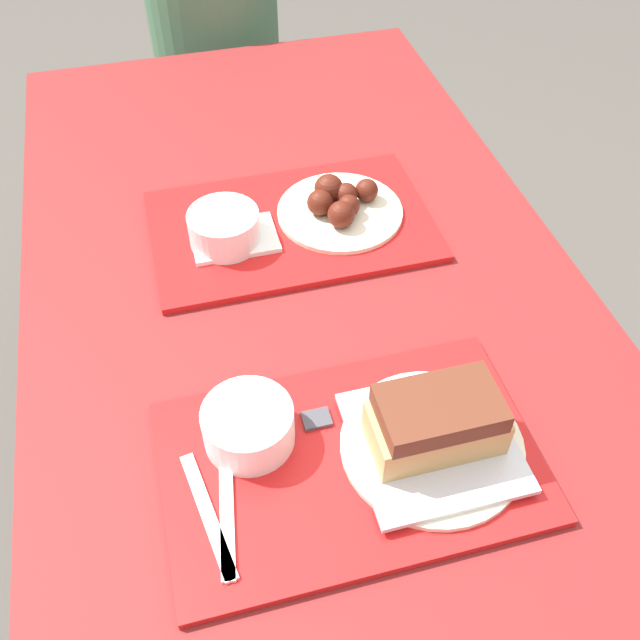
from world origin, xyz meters
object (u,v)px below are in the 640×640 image
Objects in this scene: tray_near at (350,462)px; tray_far at (291,226)px; wings_plate_far at (339,205)px; bowl_coleslaw_far at (224,226)px; person_seated_across at (214,21)px; bowl_coleslaw_near at (248,424)px; brisket_sandwich_plate at (435,431)px.

tray_far is at bearing 85.85° from tray_near.
tray_far is at bearing -177.07° from wings_plate_far.
tray_far is 4.05× the size of bowl_coleslaw_far.
person_seated_across reaches higher than tray_near.
bowl_coleslaw_far is at bearing -170.96° from tray_far.
bowl_coleslaw_far is at bearing -97.43° from person_seated_across.
tray_near is 0.46m from tray_far.
wings_plate_far is at bearing 60.13° from bowl_coleslaw_near.
person_seated_across reaches higher than tray_far.
bowl_coleslaw_near reaches higher than tray_far.
tray_far is at bearing 69.73° from bowl_coleslaw_near.
person_seated_across is (0.12, 0.89, -0.08)m from bowl_coleslaw_far.
tray_far is 0.12m from bowl_coleslaw_far.
bowl_coleslaw_near and bowl_coleslaw_far have the same top height.
person_seated_across reaches higher than bowl_coleslaw_far.
tray_far is 2.19× the size of wings_plate_far.
bowl_coleslaw_far is 0.90m from person_seated_across.
brisket_sandwich_plate is 0.32× the size of person_seated_across.
tray_far is 4.05× the size of bowl_coleslaw_near.
tray_near is at bearing -104.22° from wings_plate_far.
wings_plate_far is (0.12, 0.46, 0.02)m from tray_near.
person_seated_across reaches higher than bowl_coleslaw_near.
brisket_sandwich_plate is (0.10, -0.01, 0.04)m from tray_near.
bowl_coleslaw_far is at bearing 84.85° from bowl_coleslaw_near.
bowl_coleslaw_near is at bearing 161.97° from brisket_sandwich_plate.
tray_near is at bearing -79.79° from bowl_coleslaw_far.
tray_far is 0.47m from brisket_sandwich_plate.
bowl_coleslaw_near is 1.28m from person_seated_across.
bowl_coleslaw_near is 0.50× the size of brisket_sandwich_plate.
tray_far is 0.87m from person_seated_across.
tray_far is 0.65× the size of person_seated_across.
person_seated_across is (0.15, 1.27, -0.08)m from bowl_coleslaw_near.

